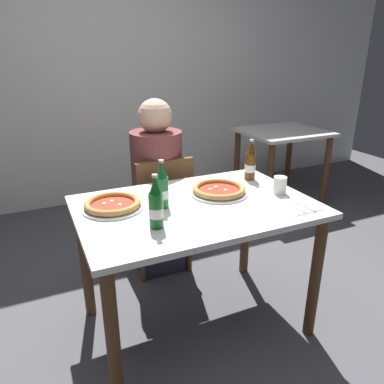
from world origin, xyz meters
name	(u,v)px	position (x,y,z in m)	size (l,w,h in m)	color
ground_plane	(196,322)	(0.00, 0.00, 0.00)	(8.00, 8.00, 0.00)	#4C4C51
back_wall_tiled	(100,71)	(0.00, 2.20, 1.30)	(7.00, 0.10, 2.60)	white
dining_table_main	(196,224)	(0.00, 0.00, 0.64)	(1.20, 0.80, 0.75)	silver
chair_behind_table	(161,208)	(0.02, 0.61, 0.48)	(0.40, 0.40, 0.85)	brown
diner_seated	(158,192)	(0.02, 0.66, 0.58)	(0.34, 0.34, 1.21)	#2D3342
dining_table_background	(282,146)	(1.58, 1.33, 0.59)	(0.80, 0.70, 0.75)	silver
pizza_margherita_near	(219,190)	(0.18, 0.08, 0.77)	(0.32, 0.32, 0.04)	white
pizza_marinara_far	(113,205)	(-0.40, 0.12, 0.77)	(0.30, 0.30, 0.04)	white
beer_bottle_left	(162,188)	(-0.17, 0.04, 0.85)	(0.07, 0.07, 0.25)	#196B2D
beer_bottle_center	(250,163)	(0.47, 0.22, 0.85)	(0.07, 0.07, 0.25)	#512D0F
beer_bottle_right	(156,206)	(-0.27, -0.16, 0.85)	(0.07, 0.07, 0.25)	#14591E
napkin_with_cutlery	(297,206)	(0.45, -0.24, 0.75)	(0.19, 0.19, 0.01)	white
paper_cup	(280,185)	(0.48, -0.05, 0.80)	(0.07, 0.07, 0.10)	white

